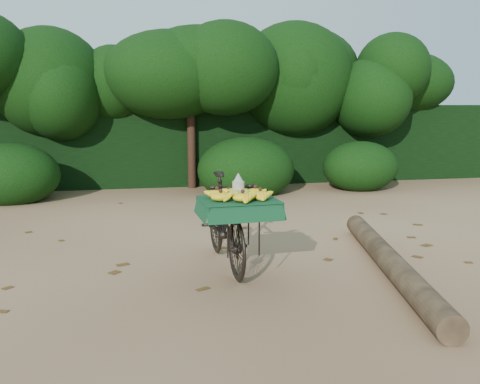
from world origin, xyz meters
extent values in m
plane|color=tan|center=(0.00, 0.00, 0.00)|extent=(80.00, 80.00, 0.00)
imported|color=black|center=(0.28, -0.31, 0.52)|extent=(0.57, 1.75, 1.04)
cube|color=black|center=(0.31, -0.91, 0.85)|extent=(0.40, 0.48, 0.03)
cube|color=#124327|center=(0.31, -0.91, 0.87)|extent=(0.78, 0.66, 0.01)
ellipsoid|color=olive|center=(0.38, -0.90, 0.92)|extent=(0.10, 0.08, 0.11)
ellipsoid|color=olive|center=(0.27, -0.85, 0.92)|extent=(0.10, 0.08, 0.11)
ellipsoid|color=olive|center=(0.28, -0.96, 0.92)|extent=(0.10, 0.08, 0.11)
cylinder|color=#EAE5C6|center=(0.31, -0.90, 0.97)|extent=(0.12, 0.12, 0.16)
cylinder|color=brown|center=(1.98, -0.88, 0.13)|extent=(0.99, 3.46, 0.25)
cube|color=black|center=(0.00, 6.30, 0.90)|extent=(26.00, 1.80, 1.80)
camera|label=1|loc=(-0.65, -5.74, 1.78)|focal=38.00mm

